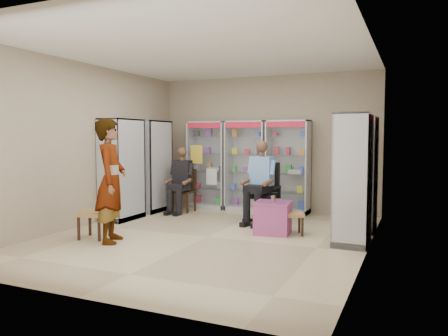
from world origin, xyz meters
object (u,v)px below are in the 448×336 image
at_px(cabinet_left_far, 152,166).
at_px(woven_stool_a, 292,223).
at_px(cabinet_back_mid, 247,166).
at_px(standing_man, 111,181).
at_px(cabinet_right_near, 353,179).
at_px(wooden_chair, 184,190).
at_px(office_chair, 263,193).
at_px(woven_stool_b, 94,225).
at_px(cabinet_back_right, 288,167).
at_px(cabinet_left_near, 122,170).
at_px(seated_shopkeeper, 262,185).
at_px(cabinet_right_far, 361,174).
at_px(pink_trunk, 273,218).
at_px(cabinet_back_left, 208,165).

xyz_separation_m(cabinet_left_far, woven_stool_a, (3.45, -1.07, -0.81)).
xyz_separation_m(cabinet_back_mid, standing_man, (-0.88, -3.64, -0.04)).
xyz_separation_m(cabinet_right_near, cabinet_left_far, (-4.46, 1.30, 0.00)).
relative_size(wooden_chair, office_chair, 0.81).
distance_m(cabinet_right_near, woven_stool_b, 4.17).
height_order(cabinet_back_mid, cabinet_right_near, same).
bearing_deg(woven_stool_a, cabinet_back_right, 107.29).
relative_size(cabinet_left_near, woven_stool_a, 5.31).
relative_size(cabinet_left_far, seated_shopkeeper, 1.36).
relative_size(cabinet_back_mid, cabinet_right_far, 1.00).
height_order(pink_trunk, woven_stool_b, pink_trunk).
relative_size(pink_trunk, standing_man, 0.30).
bearing_deg(standing_man, wooden_chair, -18.08).
distance_m(cabinet_back_mid, cabinet_right_near, 3.41).
relative_size(cabinet_back_left, cabinet_left_far, 1.00).
xyz_separation_m(cabinet_back_mid, woven_stool_a, (1.57, -2.00, -0.81)).
bearing_deg(cabinet_right_far, cabinet_back_right, 55.27).
distance_m(office_chair, seated_shopkeeper, 0.17).
bearing_deg(cabinet_left_far, cabinet_back_right, 108.19).
height_order(cabinet_back_right, cabinet_left_far, same).
relative_size(cabinet_right_near, wooden_chair, 2.13).
bearing_deg(standing_man, woven_stool_a, -80.68).
distance_m(cabinet_back_mid, standing_man, 3.74).
distance_m(woven_stool_a, woven_stool_b, 3.26).
bearing_deg(office_chair, pink_trunk, -53.25).
bearing_deg(cabinet_right_far, cabinet_back_mid, 66.35).
relative_size(office_chair, seated_shopkeeper, 0.79).
xyz_separation_m(cabinet_back_left, standing_man, (0.07, -3.64, -0.04)).
distance_m(cabinet_left_near, standing_man, 1.90).
height_order(cabinet_back_mid, pink_trunk, cabinet_back_mid).
bearing_deg(cabinet_right_near, cabinet_back_left, 57.72).
bearing_deg(office_chair, standing_man, -116.02).
xyz_separation_m(cabinet_right_far, pink_trunk, (-1.33, -0.92, -0.73)).
relative_size(cabinet_left_near, office_chair, 1.73).
relative_size(cabinet_back_right, wooden_chair, 2.13).
height_order(cabinet_right_near, cabinet_left_far, same).
bearing_deg(wooden_chair, cabinet_left_far, -163.61).
bearing_deg(cabinet_back_left, pink_trunk, -42.98).
distance_m(cabinet_back_left, pink_trunk, 3.10).
height_order(cabinet_back_right, cabinet_right_near, same).
bearing_deg(cabinet_left_far, office_chair, 84.34).
bearing_deg(standing_man, cabinet_back_left, -23.26).
bearing_deg(cabinet_back_right, cabinet_back_left, 180.00).
distance_m(cabinet_right_near, cabinet_left_near, 4.46).
distance_m(cabinet_back_mid, wooden_chair, 1.50).
height_order(cabinet_back_mid, office_chair, cabinet_back_mid).
bearing_deg(cabinet_left_far, woven_stool_b, 12.61).
relative_size(cabinet_back_mid, cabinet_right_near, 1.00).
bearing_deg(wooden_chair, standing_man, -83.70).
relative_size(woven_stool_a, standing_man, 0.20).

